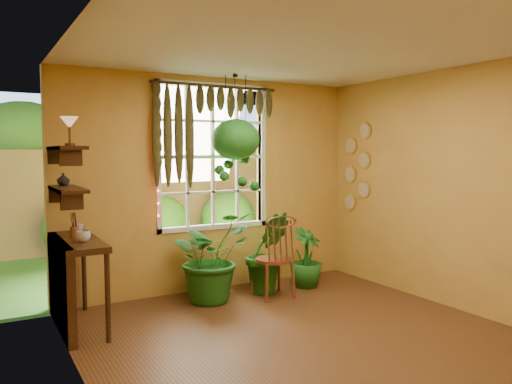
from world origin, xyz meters
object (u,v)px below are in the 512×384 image
windsor_chair (274,270)px  potted_plant_left (211,256)px  counter_ledge (66,275)px  potted_plant_mid (267,252)px  hanging_basket (236,145)px

windsor_chair → potted_plant_left: 0.79m
counter_ledge → potted_plant_mid: bearing=3.3°
counter_ledge → potted_plant_mid: potted_plant_mid is taller
potted_plant_left → potted_plant_mid: size_ratio=1.04×
counter_ledge → windsor_chair: size_ratio=1.03×
counter_ledge → hanging_basket: bearing=8.0°
windsor_chair → potted_plant_mid: windsor_chair is taller
windsor_chair → potted_plant_mid: 0.29m
counter_ledge → potted_plant_mid: (2.40, 0.14, -0.04)m
potted_plant_left → hanging_basket: (0.39, 0.11, 1.32)m
potted_plant_left → potted_plant_mid: 0.76m
windsor_chair → hanging_basket: (-0.33, 0.37, 1.52)m
potted_plant_left → windsor_chair: bearing=-19.4°
counter_ledge → potted_plant_mid: size_ratio=1.17×
hanging_basket → windsor_chair: bearing=-47.8°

